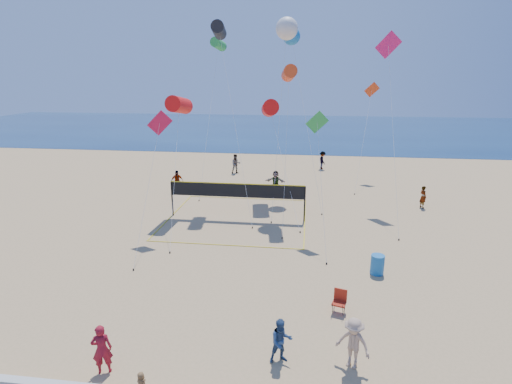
# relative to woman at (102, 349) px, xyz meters

# --- Properties ---
(ground) EXTENTS (120.00, 120.00, 0.00)m
(ground) POSITION_rel_woman_xyz_m (3.58, 1.69, -0.90)
(ground) COLOR tan
(ground) RESTS_ON ground
(ocean) EXTENTS (140.00, 50.00, 0.03)m
(ocean) POSITION_rel_woman_xyz_m (3.58, 63.69, -0.88)
(ocean) COLOR #10264C
(ocean) RESTS_ON ground
(woman) EXTENTS (0.77, 0.65, 1.80)m
(woman) POSITION_rel_woman_xyz_m (0.00, 0.00, 0.00)
(woman) COLOR maroon
(woman) RESTS_ON ground
(toddler) EXTENTS (0.42, 0.35, 0.74)m
(toddler) POSITION_rel_woman_xyz_m (1.95, -1.37, 0.07)
(toddler) COLOR brown
(toddler) RESTS_ON seawall
(bystander_a) EXTENTS (0.95, 0.85, 1.64)m
(bystander_a) POSITION_rel_woman_xyz_m (5.85, 1.27, -0.08)
(bystander_a) COLOR navy
(bystander_a) RESTS_ON ground
(bystander_b) EXTENTS (1.37, 1.16, 1.85)m
(bystander_b) POSITION_rel_woman_xyz_m (8.27, 1.34, 0.03)
(bystander_b) COLOR tan
(bystander_b) RESTS_ON ground
(far_person_0) EXTENTS (1.15, 1.00, 1.86)m
(far_person_0) POSITION_rel_woman_xyz_m (-4.32, 21.12, 0.03)
(far_person_0) COLOR gray
(far_person_0) RESTS_ON ground
(far_person_1) EXTENTS (1.78, 0.80, 1.85)m
(far_person_1) POSITION_rel_woman_xyz_m (3.98, 22.08, 0.03)
(far_person_1) COLOR gray
(far_person_1) RESTS_ON ground
(far_person_2) EXTENTS (0.61, 0.72, 1.68)m
(far_person_2) POSITION_rel_woman_xyz_m (15.24, 19.35, -0.06)
(far_person_2) COLOR gray
(far_person_2) RESTS_ON ground
(far_person_3) EXTENTS (1.12, 0.99, 1.94)m
(far_person_3) POSITION_rel_woman_xyz_m (-0.53, 28.31, 0.07)
(far_person_3) COLOR gray
(far_person_3) RESTS_ON ground
(far_person_4) EXTENTS (0.98, 1.35, 1.88)m
(far_person_4) POSITION_rel_woman_xyz_m (8.18, 31.33, 0.04)
(far_person_4) COLOR gray
(far_person_4) RESTS_ON ground
(camp_chair) EXTENTS (0.66, 0.77, 1.12)m
(camp_chair) POSITION_rel_woman_xyz_m (8.08, 4.62, -0.33)
(camp_chair) COLOR maroon
(camp_chair) RESTS_ON ground
(trash_barrel) EXTENTS (0.84, 0.84, 1.00)m
(trash_barrel) POSITION_rel_woman_xyz_m (10.20, 8.27, -0.40)
(trash_barrel) COLOR #1A63A9
(trash_barrel) RESTS_ON ground
(volleyball_net) EXTENTS (9.46, 9.31, 2.53)m
(volleyball_net) POSITION_rel_woman_xyz_m (1.86, 15.31, 0.84)
(volleyball_net) COLOR black
(volleyball_net) RESTS_ON ground
(kite_0) EXTENTS (2.04, 8.71, 8.32)m
(kite_0) POSITION_rel_woman_xyz_m (-2.29, 16.57, 6.70)
(kite_0) COLOR red
(kite_0) RESTS_ON ground
(kite_1) EXTENTS (3.92, 7.59, 13.31)m
(kite_1) POSITION_rel_woman_xyz_m (-0.13, 19.96, 11.79)
(kite_1) COLOR black
(kite_1) RESTS_ON ground
(kite_2) EXTENTS (1.18, 6.15, 10.27)m
(kite_2) POSITION_rel_woman_xyz_m (5.16, 17.11, 8.79)
(kite_2) COLOR #DE4117
(kite_2) RESTS_ON ground
(kite_3) EXTENTS (1.57, 5.85, 7.60)m
(kite_3) POSITION_rel_woman_xyz_m (-2.29, 12.40, 5.53)
(kite_3) COLOR #C11239
(kite_3) RESTS_ON ground
(kite_4) EXTENTS (1.43, 4.77, 7.61)m
(kite_4) POSITION_rel_woman_xyz_m (7.09, 13.22, 5.55)
(kite_4) COLOR green
(kite_4) RESTS_ON ground
(kite_5) EXTENTS (1.73, 9.03, 12.65)m
(kite_5) POSITION_rel_woman_xyz_m (12.09, 20.81, 10.19)
(kite_5) COLOR #DB1A60
(kite_5) RESTS_ON ground
(kite_6) EXTENTS (1.99, 5.73, 13.45)m
(kite_6) POSITION_rel_woman_xyz_m (4.82, 19.41, 11.78)
(kite_6) COLOR silver
(kite_6) RESTS_ON ground
(kite_7) EXTENTS (3.68, 7.60, 13.22)m
(kite_7) POSITION_rel_woman_xyz_m (4.98, 23.44, 11.62)
(kite_7) COLOR #186BB6
(kite_7) RESTS_ON ground
(kite_8) EXTENTS (1.18, 10.54, 12.90)m
(kite_8) POSITION_rel_woman_xyz_m (-1.98, 28.17, 11.39)
(kite_8) COLOR green
(kite_8) RESTS_ON ground
(kite_9) EXTENTS (2.49, 6.92, 8.97)m
(kite_9) POSITION_rel_woman_xyz_m (12.20, 28.44, 6.75)
(kite_9) COLOR #DE4117
(kite_9) RESTS_ON ground
(kite_10) EXTENTS (3.53, 8.81, 7.91)m
(kite_10) POSITION_rel_woman_xyz_m (3.59, 20.46, 6.23)
(kite_10) COLOR red
(kite_10) RESTS_ON ground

